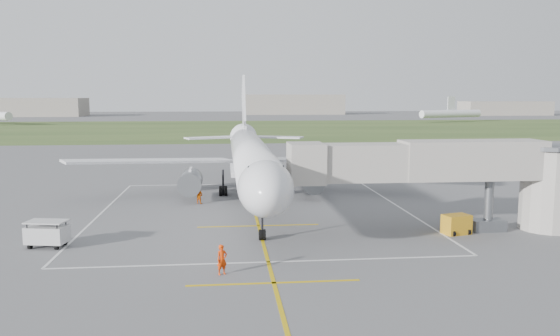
{
  "coord_description": "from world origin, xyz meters",
  "views": [
    {
      "loc": [
        -2.7,
        -53.89,
        10.54
      ],
      "look_at": [
        2.4,
        -4.0,
        4.0
      ],
      "focal_mm": 35.0,
      "sensor_mm": 36.0,
      "label": 1
    }
  ],
  "objects": [
    {
      "name": "ground",
      "position": [
        0.0,
        0.0,
        0.0
      ],
      "size": [
        700.0,
        700.0,
        0.0
      ],
      "primitive_type": "plane",
      "color": "#545456",
      "rests_on": "ground"
    },
    {
      "name": "grass_strip",
      "position": [
        0.0,
        130.0,
        0.01
      ],
      "size": [
        700.0,
        120.0,
        0.02
      ],
      "primitive_type": "cube",
      "color": "#314B21",
      "rests_on": "ground"
    },
    {
      "name": "apron_markings",
      "position": [
        0.0,
        -5.82,
        0.01
      ],
      "size": [
        28.2,
        60.0,
        0.01
      ],
      "color": "#C8A30B",
      "rests_on": "ground"
    },
    {
      "name": "airliner",
      "position": [
        -0.0,
        0.75,
        4.39
      ],
      "size": [
        38.93,
        46.75,
        13.52
      ],
      "color": "white",
      "rests_on": "ground"
    },
    {
      "name": "jet_bridge",
      "position": [
        15.72,
        -13.5,
        4.74
      ],
      "size": [
        23.4,
        5.0,
        7.2
      ],
      "color": "gray",
      "rests_on": "ground"
    },
    {
      "name": "gpu_unit",
      "position": [
        15.1,
        -14.23,
        0.74
      ],
      "size": [
        2.28,
        1.84,
        1.51
      ],
      "rotation": [
        0.0,
        0.0,
        0.26
      ],
      "color": "#C58918",
      "rests_on": "ground"
    },
    {
      "name": "baggage_cart",
      "position": [
        -15.25,
        -14.87,
        0.97
      ],
      "size": [
        2.98,
        2.12,
        1.89
      ],
      "rotation": [
        0.0,
        0.0,
        -0.2
      ],
      "color": "#BABABA",
      "rests_on": "ground"
    },
    {
      "name": "ramp_worker_nose",
      "position": [
        -2.94,
        -22.17,
        0.91
      ],
      "size": [
        0.79,
        0.7,
        1.83
      ],
      "primitive_type": "imported",
      "rotation": [
        0.0,
        0.0,
        0.49
      ],
      "color": "red",
      "rests_on": "ground"
    },
    {
      "name": "ramp_worker_wing",
      "position": [
        -5.29,
        0.08,
        0.83
      ],
      "size": [
        1.02,
        0.95,
        1.67
      ],
      "primitive_type": "imported",
      "rotation": [
        0.0,
        0.0,
        2.61
      ],
      "color": "#D95706",
      "rests_on": "ground"
    },
    {
      "name": "distant_hangars",
      "position": [
        -16.15,
        265.19,
        5.17
      ],
      "size": [
        345.0,
        49.0,
        12.0
      ],
      "color": "gray",
      "rests_on": "ground"
    },
    {
      "name": "distant_aircraft",
      "position": [
        -0.31,
        167.8,
        3.59
      ],
      "size": [
        215.33,
        23.06,
        8.85
      ],
      "color": "white",
      "rests_on": "ground"
    }
  ]
}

